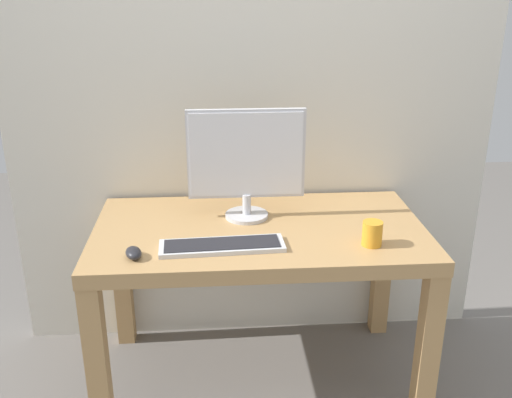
# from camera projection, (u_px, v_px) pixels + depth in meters

# --- Properties ---
(ground_plane) EXTENTS (6.00, 6.00, 0.00)m
(ground_plane) POSITION_uv_depth(u_px,v_px,m) (259.00, 375.00, 2.60)
(ground_plane) COLOR slate
(wall_back) EXTENTS (2.19, 0.04, 3.00)m
(wall_back) POSITION_uv_depth(u_px,v_px,m) (252.00, 19.00, 2.43)
(wall_back) COLOR silver
(wall_back) RESTS_ON ground_plane
(desk) EXTENTS (1.33, 0.73, 0.73)m
(desk) POSITION_uv_depth(u_px,v_px,m) (259.00, 251.00, 2.38)
(desk) COLOR tan
(desk) RESTS_ON ground_plane
(monitor) EXTENTS (0.48, 0.18, 0.46)m
(monitor) POSITION_uv_depth(u_px,v_px,m) (246.00, 161.00, 2.35)
(monitor) COLOR silver
(monitor) RESTS_ON desk
(keyboard_primary) EXTENTS (0.47, 0.16, 0.02)m
(keyboard_primary) POSITION_uv_depth(u_px,v_px,m) (222.00, 246.00, 2.15)
(keyboard_primary) COLOR silver
(keyboard_primary) RESTS_ON desk
(mouse) EXTENTS (0.08, 0.10, 0.04)m
(mouse) POSITION_uv_depth(u_px,v_px,m) (134.00, 253.00, 2.07)
(mouse) COLOR #232328
(mouse) RESTS_ON desk
(coffee_mug) EXTENTS (0.08, 0.08, 0.09)m
(coffee_mug) POSITION_uv_depth(u_px,v_px,m) (372.00, 234.00, 2.16)
(coffee_mug) COLOR orange
(coffee_mug) RESTS_ON desk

